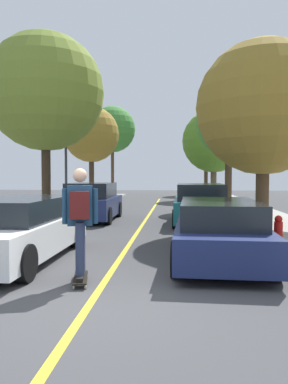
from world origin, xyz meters
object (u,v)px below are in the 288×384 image
street_tree_left_nearest (45,92)px  fire_hydrant (278,230)px  street_tree_right_nearest (263,108)px  parked_car_left_near (92,202)px  skateboarder (80,216)px  parked_car_left_nearest (20,229)px  street_tree_left_far (112,129)px  parked_car_right_near (200,204)px  streetlamp (66,148)px  street_tree_right_farthest (206,144)px  street_tree_right_far (214,141)px  street_tree_left_near (91,135)px  parked_car_right_nearest (219,230)px  skateboard (81,278)px  street_tree_right_near (229,124)px

street_tree_left_nearest → fire_hydrant: bearing=-36.7°
street_tree_right_nearest → parked_car_left_near: bearing=157.0°
parked_car_left_near → skateboarder: size_ratio=2.26×
parked_car_left_nearest → street_tree_left_far: 23.56m
parked_car_right_near → fire_hydrant: parked_car_right_near is taller
parked_car_left_nearest → fire_hydrant: size_ratio=6.54×
parked_car_left_near → streetlamp: streetlamp is taller
street_tree_right_farthest → fire_hydrant: street_tree_right_farthest is taller
streetlamp → street_tree_right_far: bearing=53.6°
street_tree_left_near → street_tree_left_far: bearing=90.0°
street_tree_left_nearest → parked_car_left_nearest: bearing=-75.4°
parked_car_right_nearest → skateboard: (-2.46, -1.91, -0.55)m
parked_car_left_nearest → fire_hydrant: 5.83m
parked_car_left_nearest → parked_car_right_near: bearing=56.6°
street_tree_right_far → streetlamp: size_ratio=1.28×
parked_car_left_nearest → street_tree_right_farthest: size_ratio=0.72×
street_tree_right_nearest → street_tree_right_near: bearing=90.0°
parked_car_right_nearest → streetlamp: 11.20m
skateboarder → parked_car_left_near: bearing=101.1°
parked_car_left_near → streetlamp: (-1.75, 2.44, 2.29)m
street_tree_right_far → streetlamp: 13.08m
parked_car_right_nearest → street_tree_left_near: street_tree_left_near is taller
parked_car_right_nearest → street_tree_right_far: size_ratio=0.70×
parked_car_left_near → street_tree_right_near: size_ratio=0.68×
parked_car_right_nearest → street_tree_right_nearest: 5.63m
parked_car_right_near → street_tree_right_far: bearing=82.4°
parked_car_right_nearest → street_tree_left_nearest: (-5.98, 6.67, 4.37)m
parked_car_right_near → street_tree_right_near: street_tree_right_near is taller
parked_car_right_near → skateboarder: bearing=-107.1°
parked_car_right_near → street_tree_right_nearest: size_ratio=0.73×
street_tree_right_far → street_tree_right_farthest: street_tree_right_farthest is taller
parked_car_right_nearest → parked_car_left_nearest: bearing=-175.9°
skateboard → parked_car_right_near: bearing=72.8°
skateboard → parked_car_right_nearest: bearing=37.8°
street_tree_left_far → street_tree_right_far: 8.45m
street_tree_left_nearest → street_tree_right_far: (7.80, 13.02, -0.81)m
parked_car_right_nearest → street_tree_left_far: size_ratio=0.62×
parked_car_left_nearest → skateboard: size_ratio=5.28×
street_tree_left_near → skateboard: 17.65m
street_tree_left_near → street_tree_left_far: 7.91m
parked_car_left_near → parked_car_right_near: 4.23m
parked_car_right_near → street_tree_left_far: (-5.98, 16.68, 4.74)m
street_tree_left_near → street_tree_right_near: (7.80, -2.87, 0.16)m
street_tree_right_nearest → skateboarder: size_ratio=3.26×
street_tree_right_near → street_tree_right_far: street_tree_right_far is taller
street_tree_right_far → fire_hydrant: 18.97m
parked_car_left_near → skateboarder: skateboarder is taller
street_tree_right_farthest → skateboard: bearing=-98.6°
parked_car_right_near → streetlamp: size_ratio=0.86×
parked_car_left_near → parked_car_right_near: parked_car_left_near is taller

